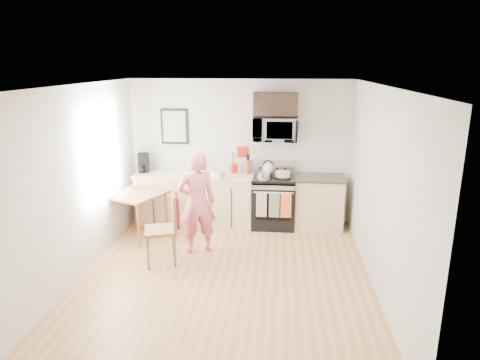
# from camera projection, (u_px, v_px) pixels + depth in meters

# --- Properties ---
(floor) EXTENTS (4.60, 4.60, 0.00)m
(floor) POSITION_uv_depth(u_px,v_px,m) (225.00, 276.00, 5.96)
(floor) COLOR #A77940
(floor) RESTS_ON ground
(back_wall) EXTENTS (4.00, 0.04, 2.60)m
(back_wall) POSITION_uv_depth(u_px,v_px,m) (240.00, 152.00, 7.82)
(back_wall) COLOR beige
(back_wall) RESTS_ON floor
(front_wall) EXTENTS (4.00, 0.04, 2.60)m
(front_wall) POSITION_uv_depth(u_px,v_px,m) (187.00, 267.00, 3.41)
(front_wall) COLOR beige
(front_wall) RESTS_ON floor
(left_wall) EXTENTS (0.04, 4.60, 2.60)m
(left_wall) POSITION_uv_depth(u_px,v_px,m) (78.00, 183.00, 5.79)
(left_wall) COLOR beige
(left_wall) RESTS_ON floor
(right_wall) EXTENTS (0.04, 4.60, 2.60)m
(right_wall) POSITION_uv_depth(u_px,v_px,m) (380.00, 191.00, 5.44)
(right_wall) COLOR beige
(right_wall) RESTS_ON floor
(ceiling) EXTENTS (4.00, 4.60, 0.04)m
(ceiling) POSITION_uv_depth(u_px,v_px,m) (223.00, 86.00, 5.27)
(ceiling) COLOR silver
(ceiling) RESTS_ON back_wall
(window) EXTENTS (0.06, 1.40, 1.50)m
(window) POSITION_uv_depth(u_px,v_px,m) (103.00, 153.00, 6.49)
(window) COLOR silver
(window) RESTS_ON left_wall
(cabinet_left) EXTENTS (2.10, 0.60, 0.90)m
(cabinet_left) POSITION_uv_depth(u_px,v_px,m) (195.00, 199.00, 7.83)
(cabinet_left) COLOR #D2BA86
(cabinet_left) RESTS_ON floor
(countertop_left) EXTENTS (2.14, 0.64, 0.04)m
(countertop_left) POSITION_uv_depth(u_px,v_px,m) (194.00, 175.00, 7.71)
(countertop_left) COLOR beige
(countertop_left) RESTS_ON cabinet_left
(cabinet_right) EXTENTS (0.84, 0.60, 0.90)m
(cabinet_right) POSITION_uv_depth(u_px,v_px,m) (318.00, 203.00, 7.63)
(cabinet_right) COLOR #D2BA86
(cabinet_right) RESTS_ON floor
(countertop_right) EXTENTS (0.88, 0.64, 0.04)m
(countertop_right) POSITION_uv_depth(u_px,v_px,m) (319.00, 178.00, 7.51)
(countertop_right) COLOR black
(countertop_right) RESTS_ON cabinet_right
(range) EXTENTS (0.76, 0.70, 1.16)m
(range) POSITION_uv_depth(u_px,v_px,m) (273.00, 203.00, 7.68)
(range) COLOR black
(range) RESTS_ON floor
(microwave) EXTENTS (0.76, 0.51, 0.42)m
(microwave) POSITION_uv_depth(u_px,v_px,m) (275.00, 129.00, 7.43)
(microwave) COLOR #AEAEB3
(microwave) RESTS_ON back_wall
(upper_cabinet) EXTENTS (0.76, 0.35, 0.40)m
(upper_cabinet) POSITION_uv_depth(u_px,v_px,m) (276.00, 104.00, 7.37)
(upper_cabinet) COLOR black
(upper_cabinet) RESTS_ON back_wall
(wall_art) EXTENTS (0.50, 0.04, 0.65)m
(wall_art) POSITION_uv_depth(u_px,v_px,m) (175.00, 126.00, 7.79)
(wall_art) COLOR black
(wall_art) RESTS_ON back_wall
(wall_trivet) EXTENTS (0.20, 0.02, 0.20)m
(wall_trivet) POSITION_uv_depth(u_px,v_px,m) (243.00, 152.00, 7.80)
(wall_trivet) COLOR red
(wall_trivet) RESTS_ON back_wall
(person) EXTENTS (0.69, 0.58, 1.61)m
(person) POSITION_uv_depth(u_px,v_px,m) (197.00, 203.00, 6.54)
(person) COLOR #BB3349
(person) RESTS_ON floor
(dining_table) EXTENTS (0.95, 0.95, 0.78)m
(dining_table) POSITION_uv_depth(u_px,v_px,m) (136.00, 198.00, 7.14)
(dining_table) COLOR brown
(dining_table) RESTS_ON floor
(chair) EXTENTS (0.60, 0.56, 1.06)m
(chair) POSITION_uv_depth(u_px,v_px,m) (170.00, 219.00, 6.21)
(chair) COLOR brown
(chair) RESTS_ON floor
(knife_block) EXTENTS (0.18, 0.19, 0.24)m
(knife_block) POSITION_uv_depth(u_px,v_px,m) (248.00, 167.00, 7.71)
(knife_block) COLOR brown
(knife_block) RESTS_ON countertop_left
(utensil_crock) EXTENTS (0.13, 0.13, 0.39)m
(utensil_crock) POSITION_uv_depth(u_px,v_px,m) (234.00, 164.00, 7.74)
(utensil_crock) COLOR red
(utensil_crock) RESTS_ON countertop_left
(fruit_bowl) EXTENTS (0.22, 0.22, 0.09)m
(fruit_bowl) POSITION_uv_depth(u_px,v_px,m) (203.00, 170.00, 7.80)
(fruit_bowl) COLOR white
(fruit_bowl) RESTS_ON countertop_left
(milk_carton) EXTENTS (0.10, 0.10, 0.23)m
(milk_carton) POSITION_uv_depth(u_px,v_px,m) (186.00, 168.00, 7.65)
(milk_carton) COLOR #CEB77B
(milk_carton) RESTS_ON countertop_left
(coffee_maker) EXTENTS (0.24, 0.31, 0.34)m
(coffee_maker) POSITION_uv_depth(u_px,v_px,m) (144.00, 163.00, 7.80)
(coffee_maker) COLOR black
(coffee_maker) RESTS_ON countertop_left
(bread_bag) EXTENTS (0.34, 0.29, 0.11)m
(bread_bag) POSITION_uv_depth(u_px,v_px,m) (216.00, 174.00, 7.44)
(bread_bag) COLOR tan
(bread_bag) RESTS_ON countertop_left
(cake) EXTENTS (0.32, 0.32, 0.10)m
(cake) POSITION_uv_depth(u_px,v_px,m) (283.00, 175.00, 7.49)
(cake) COLOR black
(cake) RESTS_ON range
(kettle) EXTENTS (0.20, 0.20, 0.26)m
(kettle) POSITION_uv_depth(u_px,v_px,m) (268.00, 168.00, 7.71)
(kettle) COLOR white
(kettle) RESTS_ON range
(pot) EXTENTS (0.22, 0.37, 0.11)m
(pot) POSITION_uv_depth(u_px,v_px,m) (264.00, 176.00, 7.37)
(pot) COLOR #AEAEB3
(pot) RESTS_ON range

